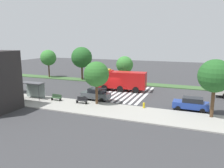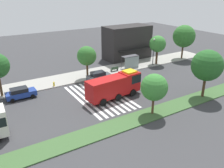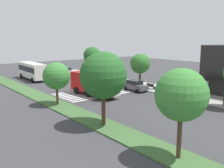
{
  "view_description": "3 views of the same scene",
  "coord_description": "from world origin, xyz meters",
  "px_view_note": "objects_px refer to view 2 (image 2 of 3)",
  "views": [
    {
      "loc": [
        -13.68,
        34.91,
        8.89
      ],
      "look_at": [
        -0.56,
        1.72,
        1.77
      ],
      "focal_mm": 35.62,
      "sensor_mm": 36.0,
      "label": 1
    },
    {
      "loc": [
        -18.36,
        -28.94,
        15.58
      ],
      "look_at": [
        -0.28,
        0.17,
        1.52
      ],
      "focal_mm": 37.81,
      "sensor_mm": 36.0,
      "label": 2
    },
    {
      "loc": [
        29.74,
        -22.65,
        8.58
      ],
      "look_at": [
        -0.49,
        1.55,
        1.51
      ],
      "focal_mm": 40.18,
      "sensor_mm": 36.0,
      "label": 3
    }
  ],
  "objects_px": {
    "sidewalk_tree_west": "(87,56)",
    "sidewalk_tree_center": "(158,44)",
    "street_lamp": "(154,50)",
    "median_tree_far_west": "(154,87)",
    "parked_car_east": "(99,76)",
    "fire_hydrant": "(54,84)",
    "bench_west_of_shelter": "(96,73)",
    "fire_truck": "(116,85)",
    "median_tree_west": "(207,66)",
    "bus_stop_shelter": "(131,60)",
    "bench_near_shelter": "(115,69)",
    "parked_car_mid": "(20,93)",
    "sidewalk_tree_east": "(184,36)"
  },
  "relations": [
    {
      "from": "sidewalk_tree_west",
      "to": "sidewalk_tree_center",
      "type": "relative_size",
      "value": 0.97
    },
    {
      "from": "street_lamp",
      "to": "median_tree_far_west",
      "type": "relative_size",
      "value": 1.04
    },
    {
      "from": "parked_car_east",
      "to": "fire_hydrant",
      "type": "xyz_separation_m",
      "value": [
        -7.72,
        1.7,
        -0.42
      ]
    },
    {
      "from": "bench_west_of_shelter",
      "to": "fire_hydrant",
      "type": "distance_m",
      "value": 8.65
    },
    {
      "from": "fire_truck",
      "to": "median_tree_west",
      "type": "height_order",
      "value": "median_tree_west"
    },
    {
      "from": "parked_car_east",
      "to": "sidewalk_tree_west",
      "type": "distance_m",
      "value": 4.2
    },
    {
      "from": "bus_stop_shelter",
      "to": "fire_hydrant",
      "type": "bearing_deg",
      "value": -176.19
    },
    {
      "from": "bench_near_shelter",
      "to": "sidewalk_tree_center",
      "type": "xyz_separation_m",
      "value": [
        10.42,
        -0.6,
        3.85
      ]
    },
    {
      "from": "bench_west_of_shelter",
      "to": "street_lamp",
      "type": "height_order",
      "value": "street_lamp"
    },
    {
      "from": "sidewalk_tree_west",
      "to": "median_tree_far_west",
      "type": "bearing_deg",
      "value": -85.1
    },
    {
      "from": "street_lamp",
      "to": "sidewalk_tree_west",
      "type": "bearing_deg",
      "value": 178.5
    },
    {
      "from": "bench_west_of_shelter",
      "to": "street_lamp",
      "type": "distance_m",
      "value": 13.65
    },
    {
      "from": "bus_stop_shelter",
      "to": "median_tree_far_west",
      "type": "bearing_deg",
      "value": -117.49
    },
    {
      "from": "parked_car_mid",
      "to": "sidewalk_tree_center",
      "type": "relative_size",
      "value": 0.72
    },
    {
      "from": "bus_stop_shelter",
      "to": "sidewalk_tree_east",
      "type": "height_order",
      "value": "sidewalk_tree_east"
    },
    {
      "from": "median_tree_far_west",
      "to": "parked_car_mid",
      "type": "bearing_deg",
      "value": 133.96
    },
    {
      "from": "parked_car_mid",
      "to": "sidewalk_tree_east",
      "type": "xyz_separation_m",
      "value": [
        36.86,
        2.2,
        4.43
      ]
    },
    {
      "from": "fire_truck",
      "to": "sidewalk_tree_center",
      "type": "bearing_deg",
      "value": 24.78
    },
    {
      "from": "sidewalk_tree_west",
      "to": "sidewalk_tree_center",
      "type": "xyz_separation_m",
      "value": [
        16.69,
        0.0,
        0.15
      ]
    },
    {
      "from": "bench_near_shelter",
      "to": "sidewalk_tree_east",
      "type": "xyz_separation_m",
      "value": [
        18.29,
        -0.6,
        4.71
      ]
    },
    {
      "from": "sidewalk_tree_center",
      "to": "fire_hydrant",
      "type": "relative_size",
      "value": 8.71
    },
    {
      "from": "fire_hydrant",
      "to": "street_lamp",
      "type": "bearing_deg",
      "value": 0.26
    },
    {
      "from": "sidewalk_tree_west",
      "to": "median_tree_far_west",
      "type": "xyz_separation_m",
      "value": [
        1.41,
        -16.41,
        -0.43
      ]
    },
    {
      "from": "bus_stop_shelter",
      "to": "median_tree_far_west",
      "type": "distance_m",
      "value": 19.3
    },
    {
      "from": "parked_car_mid",
      "to": "bench_near_shelter",
      "type": "bearing_deg",
      "value": 8.55
    },
    {
      "from": "median_tree_far_west",
      "to": "median_tree_west",
      "type": "relative_size",
      "value": 0.76
    },
    {
      "from": "parked_car_mid",
      "to": "sidewalk_tree_west",
      "type": "height_order",
      "value": "sidewalk_tree_west"
    },
    {
      "from": "street_lamp",
      "to": "sidewalk_tree_east",
      "type": "bearing_deg",
      "value": 2.47
    },
    {
      "from": "sidewalk_tree_west",
      "to": "sidewalk_tree_east",
      "type": "height_order",
      "value": "sidewalk_tree_east"
    },
    {
      "from": "bench_near_shelter",
      "to": "bench_west_of_shelter",
      "type": "height_order",
      "value": "same"
    },
    {
      "from": "sidewalk_tree_east",
      "to": "bench_west_of_shelter",
      "type": "bearing_deg",
      "value": 178.47
    },
    {
      "from": "parked_car_mid",
      "to": "street_lamp",
      "type": "xyz_separation_m",
      "value": [
        27.61,
        1.8,
        2.66
      ]
    },
    {
      "from": "fire_truck",
      "to": "parked_car_east",
      "type": "distance_m",
      "value": 7.45
    },
    {
      "from": "parked_car_mid",
      "to": "sidewalk_tree_east",
      "type": "height_order",
      "value": "sidewalk_tree_east"
    },
    {
      "from": "fire_hydrant",
      "to": "bench_near_shelter",
      "type": "bearing_deg",
      "value": 4.9
    },
    {
      "from": "bus_stop_shelter",
      "to": "median_tree_west",
      "type": "height_order",
      "value": "median_tree_west"
    },
    {
      "from": "median_tree_far_west",
      "to": "fire_hydrant",
      "type": "distance_m",
      "value": 18.11
    },
    {
      "from": "fire_truck",
      "to": "fire_hydrant",
      "type": "xyz_separation_m",
      "value": [
        -6.65,
        8.98,
        -1.52
      ]
    },
    {
      "from": "median_tree_far_west",
      "to": "median_tree_west",
      "type": "xyz_separation_m",
      "value": [
        10.01,
        -0.0,
        1.21
      ]
    },
    {
      "from": "sidewalk_tree_center",
      "to": "fire_truck",
      "type": "bearing_deg",
      "value": -150.27
    },
    {
      "from": "bench_west_of_shelter",
      "to": "street_lamp",
      "type": "relative_size",
      "value": 0.28
    },
    {
      "from": "street_lamp",
      "to": "median_tree_west",
      "type": "height_order",
      "value": "median_tree_west"
    },
    {
      "from": "bus_stop_shelter",
      "to": "fire_truck",
      "type": "bearing_deg",
      "value": -135.23
    },
    {
      "from": "parked_car_east",
      "to": "median_tree_west",
      "type": "relative_size",
      "value": 0.6
    },
    {
      "from": "bench_west_of_shelter",
      "to": "median_tree_far_west",
      "type": "height_order",
      "value": "median_tree_far_west"
    },
    {
      "from": "street_lamp",
      "to": "sidewalk_tree_east",
      "type": "relative_size",
      "value": 0.74
    },
    {
      "from": "parked_car_mid",
      "to": "sidewalk_tree_west",
      "type": "xyz_separation_m",
      "value": [
        12.3,
        2.2,
        3.42
      ]
    },
    {
      "from": "bus_stop_shelter",
      "to": "bench_west_of_shelter",
      "type": "bearing_deg",
      "value": -179.85
    },
    {
      "from": "bench_near_shelter",
      "to": "median_tree_west",
      "type": "distance_m",
      "value": 18.33
    },
    {
      "from": "parked_car_mid",
      "to": "parked_car_east",
      "type": "distance_m",
      "value": 13.46
    }
  ]
}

